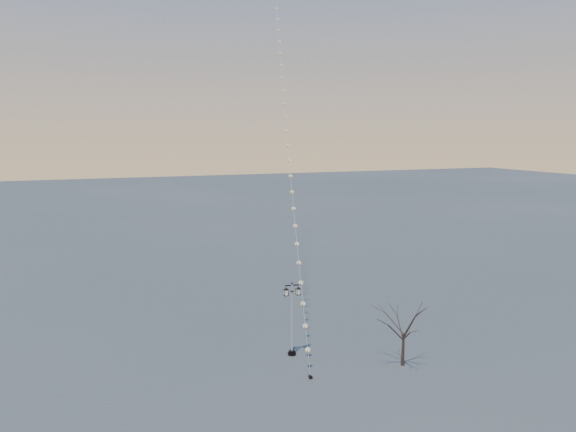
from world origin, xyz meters
name	(u,v)px	position (x,y,z in m)	size (l,w,h in m)	color
ground	(310,379)	(0.00, 0.00, 0.00)	(300.00, 300.00, 0.00)	#4C4E4D
street_lamp	(292,315)	(0.27, 3.43, 2.62)	(1.19, 0.53, 4.73)	black
bare_tree	(404,325)	(5.97, -0.34, 2.55)	(2.22, 2.22, 3.68)	#36261D
kite_train	(285,89)	(5.32, 18.06, 17.73)	(11.09, 36.56, 35.65)	black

